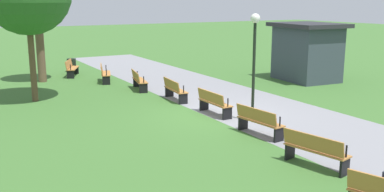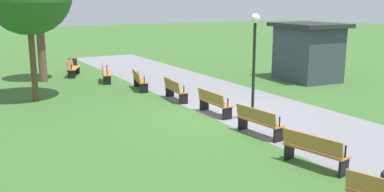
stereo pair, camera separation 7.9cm
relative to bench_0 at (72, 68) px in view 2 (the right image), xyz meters
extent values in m
plane|color=#3D6B2D|center=(10.86, 2.38, -0.47)|extent=(120.00, 120.00, 0.00)
cube|color=gray|center=(10.86, 4.26, -0.47)|extent=(37.11, 4.51, 0.01)
cube|color=#B27538|center=(0.03, 0.06, -0.02)|extent=(1.70, 1.09, 0.04)
cube|color=#B27538|center=(-0.05, -0.12, 0.22)|extent=(1.57, 0.78, 0.40)
cube|color=black|center=(-0.68, 0.38, -0.25)|extent=(0.21, 0.37, 0.43)
cylinder|color=black|center=(-0.67, 0.40, 0.14)|extent=(0.06, 0.06, 0.30)
cube|color=black|center=(0.73, -0.26, -0.25)|extent=(0.21, 0.37, 0.43)
cylinder|color=black|center=(0.74, -0.24, 0.14)|extent=(0.06, 0.06, 0.30)
cube|color=#B27538|center=(2.63, 1.07, -0.02)|extent=(1.72, 0.94, 0.04)
cube|color=#B27538|center=(2.57, 0.88, 0.22)|extent=(1.62, 0.62, 0.40)
cube|color=black|center=(1.89, 1.31, -0.25)|extent=(0.17, 0.37, 0.43)
cylinder|color=black|center=(1.90, 1.33, 0.14)|extent=(0.06, 0.06, 0.30)
cube|color=black|center=(3.37, 0.83, -0.25)|extent=(0.17, 0.37, 0.43)
cylinder|color=black|center=(3.37, 0.85, 0.14)|extent=(0.06, 0.06, 0.30)
cube|color=#B27538|center=(5.32, 1.79, -0.02)|extent=(1.73, 0.78, 0.04)
cube|color=#B27538|center=(5.28, 1.60, 0.22)|extent=(1.66, 0.45, 0.40)
cube|color=black|center=(4.56, 1.96, -0.25)|extent=(0.14, 0.38, 0.43)
cylinder|color=black|center=(4.57, 1.98, 0.14)|extent=(0.05, 0.05, 0.30)
cube|color=black|center=(6.08, 1.63, -0.25)|extent=(0.14, 0.38, 0.43)
cylinder|color=black|center=(6.08, 1.65, 0.14)|extent=(0.05, 0.05, 0.30)
cube|color=#B27538|center=(8.08, 2.23, -0.02)|extent=(1.71, 0.61, 0.04)
cube|color=#B27538|center=(8.05, 2.03, 0.22)|extent=(1.67, 0.28, 0.40)
cube|color=black|center=(7.30, 2.31, -0.25)|extent=(0.10, 0.38, 0.43)
cylinder|color=black|center=(7.31, 2.33, 0.14)|extent=(0.05, 0.05, 0.30)
cube|color=black|center=(8.85, 2.15, -0.25)|extent=(0.10, 0.38, 0.43)
cylinder|color=black|center=(8.85, 2.17, 0.14)|extent=(0.05, 0.05, 0.30)
cube|color=#B27538|center=(10.86, 2.38, -0.02)|extent=(1.67, 0.44, 0.04)
cube|color=#B27538|center=(10.86, 2.18, 0.22)|extent=(1.67, 0.10, 0.40)
cube|color=black|center=(10.09, 2.38, -0.25)|extent=(0.06, 0.37, 0.43)
cylinder|color=black|center=(10.09, 2.40, 0.14)|extent=(0.04, 0.04, 0.30)
cube|color=black|center=(11.64, 2.38, -0.25)|extent=(0.06, 0.37, 0.43)
cylinder|color=black|center=(11.64, 2.40, 0.14)|extent=(0.04, 0.04, 0.30)
cube|color=#B27538|center=(13.65, 2.23, -0.02)|extent=(1.71, 0.61, 0.04)
cube|color=#B27538|center=(13.67, 2.03, 0.22)|extent=(1.67, 0.28, 0.40)
cube|color=black|center=(12.87, 2.15, -0.25)|extent=(0.10, 0.38, 0.43)
cylinder|color=black|center=(12.87, 2.17, 0.14)|extent=(0.05, 0.05, 0.30)
cube|color=black|center=(14.42, 2.31, -0.25)|extent=(0.10, 0.38, 0.43)
cylinder|color=black|center=(14.41, 2.33, 0.14)|extent=(0.05, 0.05, 0.30)
cube|color=#B27538|center=(16.40, 1.79, -0.02)|extent=(1.73, 0.78, 0.04)
cube|color=#B27538|center=(16.44, 1.60, 0.22)|extent=(1.66, 0.45, 0.40)
cube|color=black|center=(15.64, 1.63, -0.25)|extent=(0.14, 0.38, 0.43)
cylinder|color=black|center=(15.64, 1.65, 0.14)|extent=(0.05, 0.05, 0.30)
cube|color=black|center=(17.16, 1.96, -0.25)|extent=(0.14, 0.38, 0.43)
cylinder|color=black|center=(17.15, 1.98, 0.14)|extent=(0.05, 0.05, 0.30)
cylinder|color=black|center=(18.35, 0.85, 0.14)|extent=(0.06, 0.06, 0.30)
cylinder|color=brown|center=(0.93, -1.73, 1.48)|extent=(0.40, 0.40, 3.89)
cylinder|color=brown|center=(5.32, -2.89, 1.18)|extent=(0.25, 0.25, 3.30)
cylinder|color=black|center=(12.25, 3.00, 1.21)|extent=(0.10, 0.10, 3.35)
sphere|color=white|center=(12.25, 3.00, 3.03)|extent=(0.32, 0.32, 0.32)
cylinder|color=black|center=(-1.47, 0.39, -0.08)|extent=(0.51, 0.51, 0.78)
cube|color=#38424C|center=(7.24, 10.30, 0.90)|extent=(3.21, 2.55, 2.75)
cube|color=#28282D|center=(7.24, 10.30, 2.38)|extent=(3.75, 3.10, 0.20)
camera|label=1|loc=(23.73, -5.94, 3.58)|focal=40.66mm
camera|label=2|loc=(23.77, -5.87, 3.58)|focal=40.66mm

